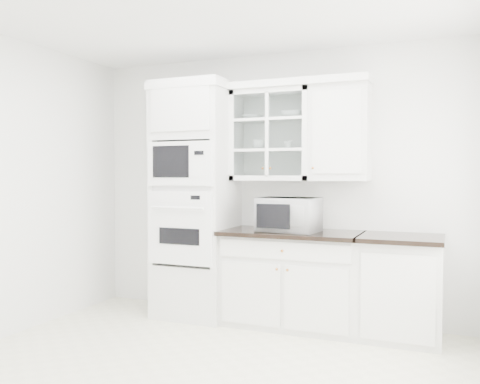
% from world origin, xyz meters
% --- Properties ---
extents(ground, '(4.00, 3.50, 0.01)m').
position_xyz_m(ground, '(0.00, 0.00, 0.01)').
color(ground, beige).
rests_on(ground, ground).
extents(room_shell, '(4.00, 3.50, 2.70)m').
position_xyz_m(room_shell, '(0.00, 0.43, 1.78)').
color(room_shell, white).
rests_on(room_shell, ground).
extents(oven_column, '(0.76, 0.68, 2.40)m').
position_xyz_m(oven_column, '(-0.75, 1.42, 1.20)').
color(oven_column, silver).
rests_on(oven_column, ground).
extents(base_cabinet_run, '(1.32, 0.67, 0.92)m').
position_xyz_m(base_cabinet_run, '(0.28, 1.45, 0.46)').
color(base_cabinet_run, silver).
rests_on(base_cabinet_run, ground).
extents(extra_base_cabinet, '(0.72, 0.67, 0.92)m').
position_xyz_m(extra_base_cabinet, '(1.28, 1.45, 0.46)').
color(extra_base_cabinet, silver).
rests_on(extra_base_cabinet, ground).
extents(upper_cabinet_glass, '(0.80, 0.33, 0.90)m').
position_xyz_m(upper_cabinet_glass, '(0.03, 1.58, 1.85)').
color(upper_cabinet_glass, silver).
rests_on(upper_cabinet_glass, room_shell).
extents(upper_cabinet_solid, '(0.55, 0.33, 0.90)m').
position_xyz_m(upper_cabinet_solid, '(0.71, 1.58, 1.85)').
color(upper_cabinet_solid, silver).
rests_on(upper_cabinet_solid, room_shell).
extents(crown_molding, '(2.14, 0.38, 0.07)m').
position_xyz_m(crown_molding, '(-0.07, 1.56, 2.33)').
color(crown_molding, white).
rests_on(crown_molding, room_shell).
extents(countertop_microwave, '(0.60, 0.51, 0.32)m').
position_xyz_m(countertop_microwave, '(0.26, 1.40, 1.08)').
color(countertop_microwave, white).
rests_on(countertop_microwave, base_cabinet_run).
extents(bowl_a, '(0.21, 0.21, 0.05)m').
position_xyz_m(bowl_a, '(-0.19, 1.60, 2.04)').
color(bowl_a, white).
rests_on(bowl_a, upper_cabinet_glass).
extents(bowl_b, '(0.24, 0.24, 0.07)m').
position_xyz_m(bowl_b, '(0.24, 1.57, 2.04)').
color(bowl_b, white).
rests_on(bowl_b, upper_cabinet_glass).
extents(cup_a, '(0.14, 0.14, 0.10)m').
position_xyz_m(cup_a, '(-0.11, 1.57, 1.76)').
color(cup_a, white).
rests_on(cup_a, upper_cabinet_glass).
extents(cup_b, '(0.09, 0.09, 0.08)m').
position_xyz_m(cup_b, '(0.19, 1.60, 1.75)').
color(cup_b, white).
rests_on(cup_b, upper_cabinet_glass).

